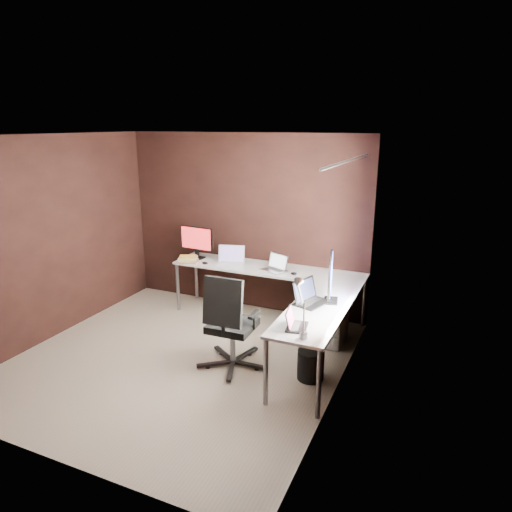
{
  "coord_description": "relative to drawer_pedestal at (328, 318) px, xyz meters",
  "views": [
    {
      "loc": [
        2.69,
        -3.97,
        2.62
      ],
      "look_at": [
        0.55,
        0.95,
        1.05
      ],
      "focal_mm": 32.0,
      "sensor_mm": 36.0,
      "label": 1
    }
  ],
  "objects": [
    {
      "name": "room",
      "position": [
        -1.09,
        -1.08,
        0.98
      ],
      "size": [
        3.6,
        3.6,
        2.5
      ],
      "color": "gray",
      "rests_on": "ground"
    },
    {
      "name": "desk",
      "position": [
        -0.59,
        -0.11,
        0.38
      ],
      "size": [
        2.65,
        2.25,
        0.73
      ],
      "color": "silver",
      "rests_on": "ground"
    },
    {
      "name": "drawer_pedestal",
      "position": [
        0.0,
        0.0,
        0.0
      ],
      "size": [
        0.42,
        0.5,
        0.6
      ],
      "primitive_type": "cube",
      "color": "silver",
      "rests_on": "ground"
    },
    {
      "name": "monitor_left",
      "position": [
        -2.08,
        0.39,
        0.69
      ],
      "size": [
        0.53,
        0.17,
        0.46
      ],
      "rotation": [
        0.0,
        0.0,
        -0.08
      ],
      "color": "black",
      "rests_on": "desk"
    },
    {
      "name": "monitor_right",
      "position": [
        0.13,
        -0.5,
        0.72
      ],
      "size": [
        0.2,
        0.62,
        0.51
      ],
      "rotation": [
        0.0,
        0.0,
        1.79
      ],
      "color": "black",
      "rests_on": "desk"
    },
    {
      "name": "laptop_white",
      "position": [
        -1.49,
        0.32,
        0.48
      ],
      "size": [
        0.43,
        0.36,
        0.25
      ],
      "rotation": [
        0.0,
        0.0,
        0.28
      ],
      "color": "silver",
      "rests_on": "desk"
    },
    {
      "name": "laptop_silver",
      "position": [
        -0.82,
        0.29,
        0.48
      ],
      "size": [
        0.39,
        0.34,
        0.22
      ],
      "rotation": [
        0.0,
        0.0,
        -0.39
      ],
      "color": "silver",
      "rests_on": "desk"
    },
    {
      "name": "laptop_black_big",
      "position": [
        -0.06,
        -0.63,
        0.48
      ],
      "size": [
        0.37,
        0.44,
        0.25
      ],
      "rotation": [
        0.0,
        0.0,
        1.26
      ],
      "color": "black",
      "rests_on": "desk"
    },
    {
      "name": "laptop_black_small",
      "position": [
        -0.01,
        -1.29,
        0.47
      ],
      "size": [
        0.24,
        0.3,
        0.19
      ],
      "rotation": [
        0.0,
        0.0,
        1.74
      ],
      "color": "black",
      "rests_on": "desk"
    },
    {
      "name": "book_stack",
      "position": [
        -2.09,
        0.15,
        0.47
      ],
      "size": [
        0.31,
        0.28,
        0.09
      ],
      "rotation": [
        0.0,
        0.0,
        0.36
      ],
      "color": "#8D624C",
      "rests_on": "desk"
    },
    {
      "name": "mouse_left",
      "position": [
        -1.81,
        0.15,
        0.45
      ],
      "size": [
        0.1,
        0.07,
        0.04
      ],
      "primitive_type": "ellipsoid",
      "rotation": [
        0.0,
        0.0,
        -0.09
      ],
      "color": "black",
      "rests_on": "desk"
    },
    {
      "name": "mouse_corner",
      "position": [
        -0.53,
        0.21,
        0.45
      ],
      "size": [
        0.09,
        0.05,
        0.03
      ],
      "primitive_type": "ellipsoid",
      "rotation": [
        0.0,
        0.0,
        -0.0
      ],
      "color": "black",
      "rests_on": "desk"
    },
    {
      "name": "desk_lamp",
      "position": [
        0.08,
        -1.42,
        0.77
      ],
      "size": [
        0.18,
        0.21,
        0.54
      ],
      "rotation": [
        0.0,
        0.0,
        0.22
      ],
      "color": "slate",
      "rests_on": "desk"
    },
    {
      "name": "office_chair",
      "position": [
        -0.81,
        -1.06,
        0.02
      ],
      "size": [
        0.62,
        0.62,
        1.1
      ],
      "rotation": [
        0.0,
        0.0,
        0.03
      ],
      "color": "black",
      "rests_on": "ground"
    },
    {
      "name": "wastebasket",
      "position": [
        0.07,
        -0.94,
        -0.14
      ],
      "size": [
        0.29,
        0.29,
        0.33
      ],
      "primitive_type": "cylinder",
      "rotation": [
        0.0,
        0.0,
        -0.01
      ],
      "color": "black",
      "rests_on": "ground"
    }
  ]
}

